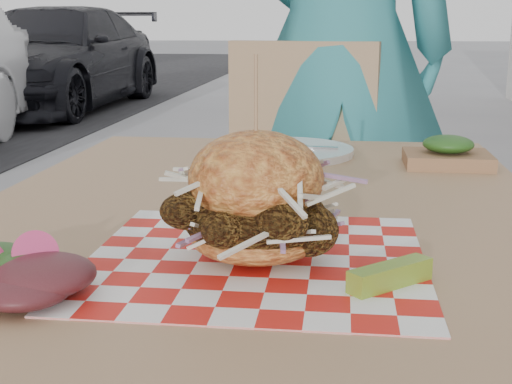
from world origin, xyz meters
TOP-DOWN VIEW (x-y plane):
  - diner at (-0.23, 1.02)m, footprint 0.69×0.47m
  - car_dark at (-3.60, 7.09)m, footprint 1.75×4.14m
  - patio_table at (-0.33, -0.13)m, footprint 0.80×1.20m
  - patio_chair at (-0.31, 0.82)m, footprint 0.49×0.50m
  - paper_liner at (-0.30, -0.34)m, footprint 0.36×0.36m
  - sandwich at (-0.30, -0.34)m, footprint 0.19×0.19m
  - pickle_spear at (-0.16, -0.41)m, footprint 0.09×0.08m
  - side_salad at (-0.52, -0.47)m, footprint 0.14×0.14m
  - place_setting at (-0.33, 0.29)m, footprint 0.27×0.27m
  - kraft_tray at (-0.03, 0.21)m, footprint 0.15×0.12m

SIDE VIEW (x-z plane):
  - patio_chair at x=-0.31m, z-range 0.08..1.03m
  - car_dark at x=-3.60m, z-range 0.00..1.19m
  - patio_table at x=-0.33m, z-range 0.30..1.05m
  - paper_liner at x=-0.30m, z-range 0.75..0.75m
  - place_setting at x=-0.33m, z-range 0.75..0.77m
  - pickle_spear at x=-0.16m, z-range 0.75..0.77m
  - side_salad at x=-0.52m, z-range 0.74..0.79m
  - kraft_tray at x=-0.03m, z-range 0.74..0.80m
  - sandwich at x=-0.30m, z-range 0.70..0.92m
  - diner at x=-0.23m, z-range 0.00..1.86m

